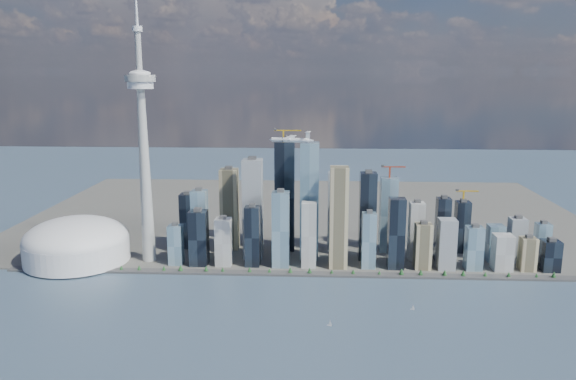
# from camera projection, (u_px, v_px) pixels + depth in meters

# --- Properties ---
(ground) EXTENTS (4000.00, 4000.00, 0.00)m
(ground) POSITION_uv_depth(u_px,v_px,m) (295.00, 338.00, 788.50)
(ground) COLOR #374C61
(ground) RESTS_ON ground
(seawall) EXTENTS (1100.00, 22.00, 4.00)m
(seawall) POSITION_uv_depth(u_px,v_px,m) (301.00, 274.00, 1032.39)
(seawall) COLOR #383838
(seawall) RESTS_ON ground
(land) EXTENTS (1400.00, 900.00, 3.00)m
(land) POSITION_uv_depth(u_px,v_px,m) (306.00, 214.00, 1472.24)
(land) COLOR #4C4C47
(land) RESTS_ON ground
(shoreline_trees) EXTENTS (960.53, 7.20, 8.80)m
(shoreline_trees) POSITION_uv_depth(u_px,v_px,m) (301.00, 270.00, 1030.99)
(shoreline_trees) COLOR #3F2D1E
(shoreline_trees) RESTS_ON seawall
(skyscraper_cluster) EXTENTS (736.00, 142.00, 252.48)m
(skyscraper_cluster) POSITION_uv_depth(u_px,v_px,m) (332.00, 222.00, 1098.52)
(skyscraper_cluster) COLOR black
(skyscraper_cluster) RESTS_ON land
(needle_tower) EXTENTS (56.00, 56.00, 550.50)m
(needle_tower) POSITION_uv_depth(u_px,v_px,m) (143.00, 143.00, 1057.83)
(needle_tower) COLOR #A0A09B
(needle_tower) RESTS_ON land
(dome_stadium) EXTENTS (200.00, 200.00, 86.00)m
(dome_stadium) POSITION_uv_depth(u_px,v_px,m) (77.00, 243.00, 1095.57)
(dome_stadium) COLOR white
(dome_stadium) RESTS_ON land
(airplane) EXTENTS (75.40, 67.06, 18.47)m
(airplane) POSITION_uv_depth(u_px,v_px,m) (291.00, 139.00, 919.10)
(airplane) COLOR silver
(airplane) RESTS_ON ground
(sailboat_west) EXTENTS (7.58, 4.26, 10.68)m
(sailboat_west) POSITION_uv_depth(u_px,v_px,m) (330.00, 324.00, 824.71)
(sailboat_west) COLOR silver
(sailboat_west) RESTS_ON ground
(sailboat_east) EXTENTS (6.70, 3.23, 9.30)m
(sailboat_east) POSITION_uv_depth(u_px,v_px,m) (413.00, 308.00, 881.14)
(sailboat_east) COLOR silver
(sailboat_east) RESTS_ON ground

